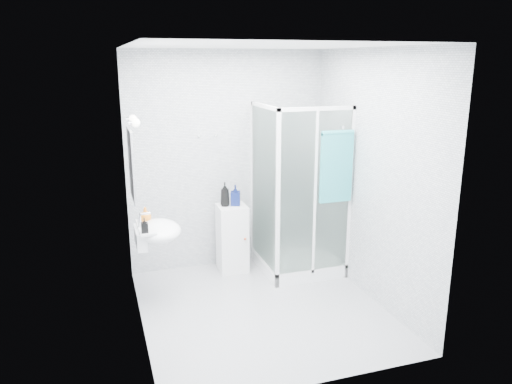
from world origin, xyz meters
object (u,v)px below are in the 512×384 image
object	(u,v)px
storage_cabinet	(232,238)
shampoo_bottle_b	(235,195)
shower_enclosure	(295,236)
soap_dispenser_orange	(145,215)
hand_towel	(337,165)
soap_dispenser_black	(144,225)
shampoo_bottle_a	(225,194)
wall_basin	(156,231)

from	to	relation	value
storage_cabinet	shampoo_bottle_b	size ratio (longest dim) A/B	3.33
shampoo_bottle_b	shower_enclosure	bearing A→B (deg)	-23.71
soap_dispenser_orange	storage_cabinet	bearing A→B (deg)	23.06
hand_towel	shampoo_bottle_b	xyz separation A→B (m)	(-0.95, 0.68, -0.44)
shower_enclosure	storage_cabinet	bearing A→B (deg)	158.44
shower_enclosure	hand_towel	world-z (taller)	shower_enclosure
storage_cabinet	shampoo_bottle_b	world-z (taller)	shampoo_bottle_b
hand_towel	soap_dispenser_black	size ratio (longest dim) A/B	5.43
hand_towel	shampoo_bottle_a	xyz separation A→B (m)	(-1.08, 0.69, -0.42)
shampoo_bottle_b	soap_dispenser_orange	bearing A→B (deg)	-157.41
shower_enclosure	storage_cabinet	size ratio (longest dim) A/B	2.46
soap_dispenser_black	soap_dispenser_orange	bearing A→B (deg)	82.60
storage_cabinet	soap_dispenser_black	distance (m)	1.44
shower_enclosure	shampoo_bottle_a	distance (m)	0.97
soap_dispenser_black	shampoo_bottle_a	bearing A→B (deg)	38.36
storage_cabinet	soap_dispenser_black	size ratio (longest dim) A/B	5.58
storage_cabinet	hand_towel	distance (m)	1.55
shampoo_bottle_b	wall_basin	bearing A→B (deg)	-149.29
shampoo_bottle_a	soap_dispenser_orange	distance (m)	1.07
shower_enclosure	soap_dispenser_black	distance (m)	1.91
wall_basin	soap_dispenser_orange	distance (m)	0.22
soap_dispenser_orange	wall_basin	bearing A→B (deg)	-61.17
shower_enclosure	hand_towel	size ratio (longest dim) A/B	2.53
hand_towel	soap_dispenser_orange	distance (m)	2.10
shampoo_bottle_b	soap_dispenser_orange	xyz separation A→B (m)	(-1.09, -0.45, 0.00)
wall_basin	storage_cabinet	distance (m)	1.19
wall_basin	shampoo_bottle_a	xyz separation A→B (m)	(0.88, 0.61, 0.16)
storage_cabinet	shampoo_bottle_a	world-z (taller)	shampoo_bottle_a
shower_enclosure	soap_dispenser_orange	distance (m)	1.81
shampoo_bottle_a	soap_dispenser_orange	size ratio (longest dim) A/B	1.83
shampoo_bottle_b	soap_dispenser_black	size ratio (longest dim) A/B	1.68
shampoo_bottle_a	soap_dispenser_orange	world-z (taller)	shampoo_bottle_a
hand_towel	shampoo_bottle_b	world-z (taller)	hand_towel
shampoo_bottle_b	soap_dispenser_orange	distance (m)	1.18
shower_enclosure	soap_dispenser_black	world-z (taller)	shower_enclosure
hand_towel	shampoo_bottle_a	world-z (taller)	hand_towel
hand_towel	shampoo_bottle_a	distance (m)	1.35
hand_towel	soap_dispenser_orange	world-z (taller)	hand_towel
shampoo_bottle_b	soap_dispenser_black	distance (m)	1.38
wall_basin	hand_towel	world-z (taller)	hand_towel
soap_dispenser_orange	soap_dispenser_black	distance (m)	0.34
shower_enclosure	shampoo_bottle_a	world-z (taller)	shower_enclosure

